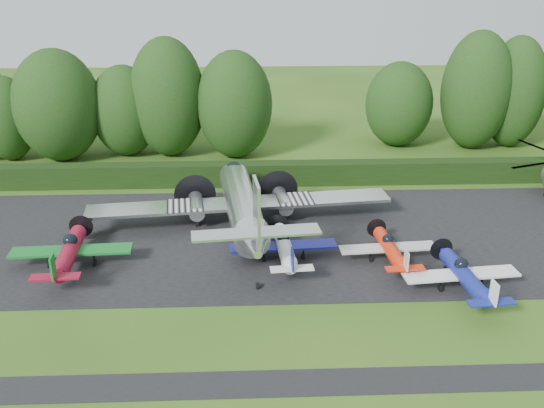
{
  "coord_description": "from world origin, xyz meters",
  "views": [
    {
      "loc": [
        -3.55,
        -29.58,
        19.42
      ],
      "look_at": [
        -1.94,
        10.48,
        2.5
      ],
      "focal_mm": 40.0,
      "sensor_mm": 36.0,
      "label": 1
    }
  ],
  "objects_px": {
    "light_plane_white": "(284,247)",
    "light_plane_blue": "(465,276)",
    "transport_plane": "(242,206)",
    "light_plane_red": "(69,252)",
    "light_plane_orange": "(390,248)"
  },
  "relations": [
    {
      "from": "light_plane_white",
      "to": "light_plane_blue",
      "type": "bearing_deg",
      "value": -17.52
    },
    {
      "from": "transport_plane",
      "to": "light_plane_red",
      "type": "xyz_separation_m",
      "value": [
        -11.22,
        -5.3,
        -0.79
      ]
    },
    {
      "from": "light_plane_orange",
      "to": "light_plane_blue",
      "type": "relative_size",
      "value": 0.91
    },
    {
      "from": "light_plane_red",
      "to": "light_plane_orange",
      "type": "bearing_deg",
      "value": 3.15
    },
    {
      "from": "transport_plane",
      "to": "light_plane_orange",
      "type": "height_order",
      "value": "transport_plane"
    },
    {
      "from": "transport_plane",
      "to": "light_plane_orange",
      "type": "relative_size",
      "value": 3.32
    },
    {
      "from": "light_plane_blue",
      "to": "transport_plane",
      "type": "bearing_deg",
      "value": 151.05
    },
    {
      "from": "light_plane_orange",
      "to": "transport_plane",
      "type": "bearing_deg",
      "value": 156.07
    },
    {
      "from": "light_plane_white",
      "to": "transport_plane",
      "type": "bearing_deg",
      "value": 124.18
    },
    {
      "from": "light_plane_red",
      "to": "light_plane_orange",
      "type": "height_order",
      "value": "light_plane_red"
    },
    {
      "from": "transport_plane",
      "to": "light_plane_orange",
      "type": "distance_m",
      "value": 11.22
    },
    {
      "from": "light_plane_white",
      "to": "light_plane_orange",
      "type": "relative_size",
      "value": 1.1
    },
    {
      "from": "light_plane_orange",
      "to": "light_plane_blue",
      "type": "height_order",
      "value": "light_plane_blue"
    },
    {
      "from": "transport_plane",
      "to": "light_plane_red",
      "type": "distance_m",
      "value": 12.43
    },
    {
      "from": "transport_plane",
      "to": "light_plane_red",
      "type": "bearing_deg",
      "value": -148.23
    }
  ]
}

